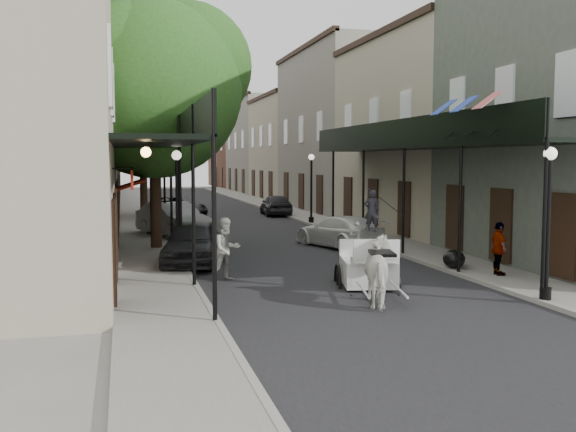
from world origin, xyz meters
TOP-DOWN VIEW (x-y plane):
  - ground at (0.00, 0.00)m, footprint 140.00×140.00m
  - road at (0.00, 20.00)m, footprint 8.00×90.00m
  - sidewalk_left at (-5.00, 20.00)m, footprint 2.20×90.00m
  - sidewalk_right at (5.00, 20.00)m, footprint 2.20×90.00m
  - building_row_left at (-8.60, 30.00)m, footprint 5.00×80.00m
  - building_row_right at (8.60, 30.00)m, footprint 5.00×80.00m
  - gallery_left at (-4.79, 6.98)m, footprint 2.20×18.05m
  - gallery_right at (4.79, 6.98)m, footprint 2.20×18.05m
  - tree_near at (-4.20, 10.18)m, footprint 7.31×6.80m
  - tree_far at (-4.25, 24.18)m, footprint 6.45×6.00m
  - lamppost_right_near at (4.10, -2.00)m, footprint 0.32×0.32m
  - lamppost_left at (-4.10, 6.00)m, footprint 0.32×0.32m
  - lamppost_right_far at (4.10, 18.00)m, footprint 0.32×0.32m
  - horse at (0.24, -1.00)m, footprint 1.29×2.09m
  - carriage at (0.79, 1.50)m, footprint 1.99×2.66m
  - pedestrian_walking at (-2.96, 3.00)m, footprint 1.09×0.97m
  - pedestrian_sidewalk_left at (-4.20, 17.23)m, footprint 1.14×0.70m
  - pedestrian_sidewalk_right at (4.87, 1.23)m, footprint 0.55×0.98m
  - car_left_near at (-3.60, 6.18)m, footprint 2.68×4.69m
  - car_left_mid at (-3.60, 14.00)m, footprint 3.39×5.07m
  - car_left_far at (-2.60, 24.00)m, footprint 3.83×5.17m
  - car_right_near at (2.60, 9.00)m, footprint 3.09×4.78m
  - car_right_far at (3.60, 24.14)m, footprint 1.87×4.12m
  - trash_bags at (4.32, 2.82)m, footprint 0.95×1.10m

SIDE VIEW (x-z plane):
  - ground at x=0.00m, z-range 0.00..0.00m
  - road at x=0.00m, z-range 0.00..0.01m
  - sidewalk_left at x=-5.00m, z-range 0.00..0.12m
  - sidewalk_right at x=5.00m, z-range 0.00..0.12m
  - trash_bags at x=4.32m, z-range 0.10..0.69m
  - car_right_near at x=2.60m, z-range 0.00..1.29m
  - car_left_far at x=-2.60m, z-range 0.00..1.31m
  - car_right_far at x=3.60m, z-range 0.00..1.37m
  - car_left_near at x=-3.60m, z-range 0.00..1.50m
  - car_left_mid at x=-3.60m, z-range 0.00..1.58m
  - horse at x=0.24m, z-range 0.00..1.65m
  - pedestrian_sidewalk_right at x=4.87m, z-range 0.12..1.70m
  - pedestrian_walking at x=-2.96m, z-range 0.00..1.85m
  - pedestrian_sidewalk_left at x=-4.20m, z-range 0.12..1.83m
  - carriage at x=0.79m, z-range -0.31..2.44m
  - lamppost_right_near at x=4.10m, z-range 0.19..3.90m
  - lamppost_left at x=-4.10m, z-range 0.19..3.90m
  - lamppost_right_far at x=4.10m, z-range 0.19..3.90m
  - gallery_left at x=-4.79m, z-range 1.61..6.49m
  - gallery_right at x=4.79m, z-range 1.61..6.49m
  - building_row_left at x=-8.60m, z-range 0.00..10.50m
  - building_row_right at x=8.60m, z-range 0.00..10.50m
  - tree_far at x=-4.25m, z-range 1.53..10.14m
  - tree_near at x=-4.20m, z-range 1.67..11.30m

